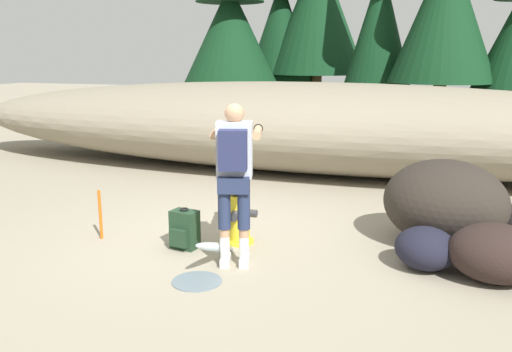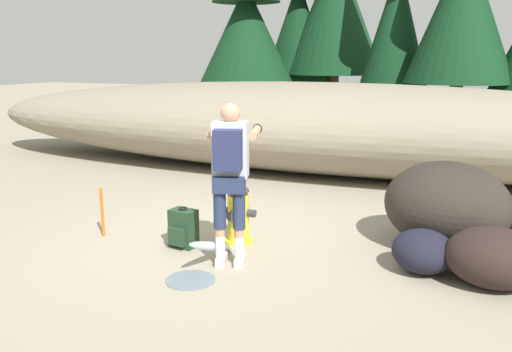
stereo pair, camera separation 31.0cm
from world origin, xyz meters
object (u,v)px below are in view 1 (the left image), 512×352
object	(u,v)px
boulder_outlier	(426,248)
spare_backpack	(184,230)
utility_worker	(234,164)
fire_hydrant	(239,216)
survey_stake	(100,215)
boulder_small	(496,253)
boulder_large	(445,202)

from	to	relation	value
boulder_outlier	spare_backpack	bearing A→B (deg)	-174.33
boulder_outlier	utility_worker	bearing A→B (deg)	-165.57
fire_hydrant	utility_worker	distance (m)	0.96
boulder_outlier	survey_stake	size ratio (longest dim) A/B	1.08
fire_hydrant	utility_worker	size ratio (longest dim) A/B	0.43
boulder_outlier	boulder_small	bearing A→B (deg)	-10.80
utility_worker	boulder_large	world-z (taller)	utility_worker
boulder_outlier	fire_hydrant	bearing A→B (deg)	177.32
boulder_small	survey_stake	xyz separation A→B (m)	(-4.36, -0.18, 0.01)
utility_worker	boulder_small	world-z (taller)	utility_worker
spare_backpack	survey_stake	bearing A→B (deg)	-78.67
boulder_small	survey_stake	world-z (taller)	survey_stake
fire_hydrant	boulder_large	world-z (taller)	boulder_large
fire_hydrant	boulder_small	size ratio (longest dim) A/B	0.81
boulder_small	boulder_outlier	bearing A→B (deg)	169.20
survey_stake	fire_hydrant	bearing A→B (deg)	13.81
boulder_large	survey_stake	xyz separation A→B (m)	(-3.88, -1.15, -0.20)
boulder_large	boulder_small	world-z (taller)	boulder_large
fire_hydrant	spare_backpack	distance (m)	0.65
boulder_small	boulder_outlier	world-z (taller)	boulder_small
utility_worker	boulder_small	size ratio (longest dim) A/B	1.88
boulder_small	spare_backpack	bearing A→B (deg)	-177.61
utility_worker	survey_stake	size ratio (longest dim) A/B	2.81
utility_worker	spare_backpack	size ratio (longest dim) A/B	3.59
spare_backpack	boulder_small	distance (m)	3.28
utility_worker	boulder_outlier	distance (m)	2.15
fire_hydrant	utility_worker	bearing A→B (deg)	-73.30
spare_backpack	survey_stake	world-z (taller)	survey_stake
fire_hydrant	survey_stake	bearing A→B (deg)	-166.19
utility_worker	boulder_large	xyz separation A→B (m)	(2.08, 1.35, -0.57)
spare_backpack	boulder_small	bearing A→B (deg)	101.60
boulder_small	utility_worker	bearing A→B (deg)	-171.82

